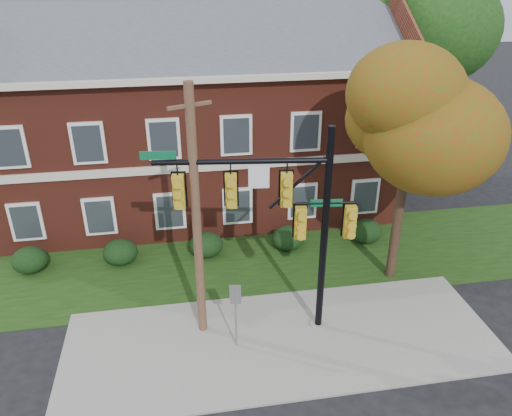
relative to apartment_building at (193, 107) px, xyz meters
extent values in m
plane|color=black|center=(2.00, -11.95, -4.99)|extent=(120.00, 120.00, 0.00)
cube|color=gray|center=(2.00, -10.95, -4.95)|extent=(14.00, 5.00, 0.08)
cube|color=#193811|center=(2.00, -5.95, -4.97)|extent=(30.00, 6.00, 0.04)
cube|color=maroon|center=(0.00, 0.05, -1.49)|extent=(18.00, 8.00, 7.00)
cube|color=beige|center=(0.00, 0.05, 2.13)|extent=(18.80, 8.80, 0.24)
cube|color=beige|center=(0.00, -3.98, -1.49)|extent=(18.00, 0.12, 0.35)
ellipsoid|color=black|center=(-7.00, -5.25, -4.46)|extent=(1.40, 1.26, 1.05)
ellipsoid|color=black|center=(-3.50, -5.25, -4.46)|extent=(1.40, 1.26, 1.05)
ellipsoid|color=black|center=(0.00, -5.25, -4.46)|extent=(1.40, 1.26, 1.05)
ellipsoid|color=black|center=(3.50, -5.25, -4.46)|extent=(1.40, 1.26, 1.05)
ellipsoid|color=black|center=(7.00, -5.25, -4.46)|extent=(1.40, 1.26, 1.05)
cylinder|color=black|center=(7.00, -7.95, -2.11)|extent=(0.36, 0.36, 5.76)
ellipsoid|color=#9D310D|center=(7.00, -7.95, 1.49)|extent=(4.25, 4.25, 3.60)
ellipsoid|color=#9D310D|center=(7.62, -8.33, 2.09)|extent=(3.50, 3.50, 3.00)
cylinder|color=black|center=(11.00, 1.05, -1.47)|extent=(0.36, 0.36, 7.04)
ellipsoid|color=#0F3813|center=(11.00, 1.05, 2.93)|extent=(5.95, 5.95, 5.04)
ellipsoid|color=#0F3813|center=(11.88, 0.52, 3.53)|extent=(4.90, 4.90, 4.20)
cylinder|color=black|center=(1.00, 8.05, -1.15)|extent=(0.36, 0.36, 7.68)
ellipsoid|color=#A05B0D|center=(1.00, 8.05, 3.65)|extent=(6.46, 6.46, 5.47)
cylinder|color=gray|center=(3.36, -10.45, -4.91)|extent=(0.57, 0.57, 0.16)
cylinder|color=black|center=(3.36, -10.45, -1.45)|extent=(0.25, 0.25, 7.08)
cylinder|color=black|center=(0.85, -10.15, 1.08)|extent=(5.04, 0.78, 0.16)
cylinder|color=black|center=(3.36, -10.45, -0.28)|extent=(1.82, 0.30, 0.08)
cube|color=gold|center=(-0.96, -9.92, 0.17)|extent=(0.48, 0.36, 1.17)
cube|color=gold|center=(0.55, -10.11, 0.17)|extent=(0.48, 0.36, 1.17)
cube|color=gold|center=(2.15, -10.31, 0.17)|extent=(0.48, 0.36, 1.17)
cube|color=silver|center=(1.35, -10.21, 0.63)|extent=(0.61, 0.11, 0.76)
cube|color=#0B5B33|center=(-1.46, -9.86, 1.30)|extent=(1.01, 0.16, 0.24)
cube|color=gold|center=(2.60, -10.36, -0.94)|extent=(0.48, 0.36, 1.17)
cube|color=gold|center=(4.11, -10.55, -0.94)|extent=(0.48, 0.36, 1.17)
cube|color=#0B5B33|center=(3.36, -10.45, -0.28)|extent=(0.96, 0.16, 0.23)
cylinder|color=brown|center=(-0.50, -9.95, -0.82)|extent=(0.36, 0.36, 8.34)
cube|color=brown|center=(-0.50, -9.95, 2.70)|extent=(1.23, 0.59, 0.09)
cylinder|color=slate|center=(0.50, -10.95, -3.79)|extent=(0.08, 0.08, 2.40)
cube|color=slate|center=(0.50, -10.95, -2.91)|extent=(0.35, 0.11, 0.68)
camera|label=1|loc=(-0.94, -23.25, 6.22)|focal=35.00mm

